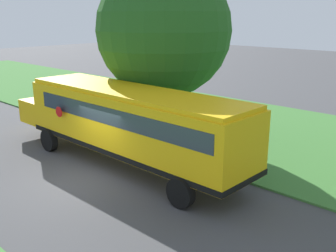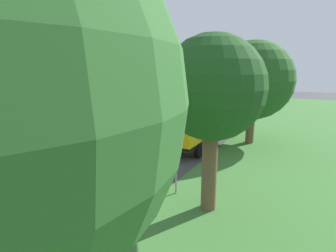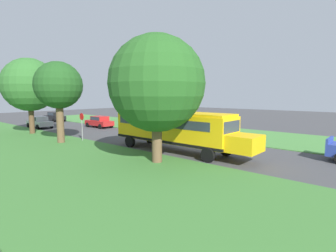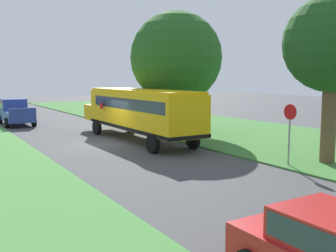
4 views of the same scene
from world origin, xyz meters
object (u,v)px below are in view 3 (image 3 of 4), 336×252
stop_sign (82,123)px  car_red_nearest (99,121)px  car_black_furthest (55,116)px  school_bus (175,127)px  car_silver_middle (39,121)px  oak_tree_beside_bus (157,82)px  oak_tree_far_end (31,85)px  oak_tree_roadside_mid (58,86)px

stop_sign → car_red_nearest: bearing=46.8°
car_red_nearest → car_black_furthest: same height
school_bus → car_black_furthest: size_ratio=2.82×
stop_sign → car_silver_middle: bearing=82.5°
stop_sign → oak_tree_beside_bus: bearing=-95.7°
car_silver_middle → car_black_furthest: 8.98m
car_silver_middle → car_black_furthest: same height
car_red_nearest → stop_sign: bearing=-133.2°
school_bus → car_red_nearest: size_ratio=2.82×
car_black_furthest → oak_tree_far_end: 15.71m
oak_tree_roadside_mid → stop_sign: bearing=-13.2°
oak_tree_beside_bus → oak_tree_roadside_mid: 11.54m
oak_tree_roadside_mid → stop_sign: (1.98, -0.47, -3.53)m
car_silver_middle → stop_sign: bearing=-97.5°
car_black_furthest → stop_sign: (-7.40, -20.78, 0.86)m
school_bus → car_black_furthest: bearing=80.6°
oak_tree_beside_bus → stop_sign: bearing=84.3°
car_black_furthest → oak_tree_far_end: oak_tree_far_end is taller
car_black_furthest → oak_tree_far_end: (-8.55, -12.32, 4.70)m
school_bus → car_red_nearest: bearing=74.0°
car_red_nearest → stop_sign: stop_sign is taller
car_red_nearest → car_silver_middle: same height
car_silver_middle → oak_tree_roadside_mid: size_ratio=0.59×
school_bus → oak_tree_roadside_mid: oak_tree_roadside_mid is taller
car_silver_middle → oak_tree_beside_bus: bearing=-96.7°
oak_tree_far_end → car_black_furthest: bearing=55.2°
car_black_furthest → oak_tree_beside_bus: 33.23m
oak_tree_beside_bus → car_black_furthest: bearing=75.0°
oak_tree_roadside_mid → stop_sign: oak_tree_roadside_mid is taller
school_bus → oak_tree_far_end: bearing=101.0°
oak_tree_beside_bus → stop_sign: 11.65m
school_bus → car_black_furthest: 30.88m
oak_tree_far_end → car_red_nearest: bearing=-3.9°
oak_tree_beside_bus → oak_tree_far_end: oak_tree_far_end is taller
car_silver_middle → oak_tree_beside_bus: (-2.90, -24.79, 4.42)m
car_black_furthest → car_red_nearest: bearing=-90.0°
stop_sign → oak_tree_far_end: bearing=97.8°
car_black_furthest → oak_tree_roadside_mid: size_ratio=0.59×
car_red_nearest → oak_tree_beside_bus: 21.21m
car_silver_middle → oak_tree_beside_bus: oak_tree_beside_bus is taller
car_silver_middle → oak_tree_far_end: oak_tree_far_end is taller
oak_tree_beside_bus → oak_tree_far_end: 19.50m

